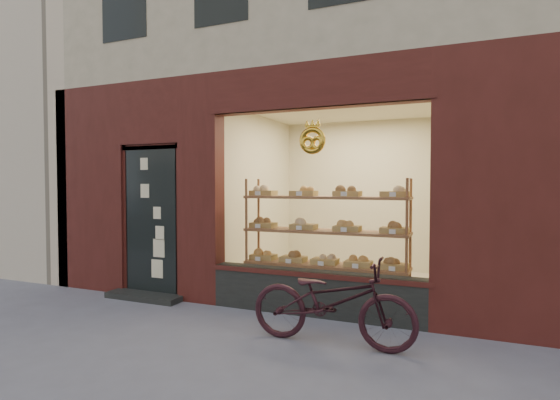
% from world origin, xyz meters
% --- Properties ---
extents(ground, '(90.00, 90.00, 0.00)m').
position_xyz_m(ground, '(0.00, 0.00, 0.00)').
color(ground, '#5A5A67').
extents(neighbor_left, '(12.00, 7.00, 9.00)m').
position_xyz_m(neighbor_left, '(-9.60, 5.50, 4.50)').
color(neighbor_left, beige).
rests_on(neighbor_left, ground).
extents(display_shelf, '(2.20, 0.45, 1.70)m').
position_xyz_m(display_shelf, '(0.45, 2.55, 0.85)').
color(display_shelf, brown).
rests_on(display_shelf, ground).
extents(bicycle, '(1.70, 0.61, 0.89)m').
position_xyz_m(bicycle, '(0.93, 1.23, 0.45)').
color(bicycle, black).
rests_on(bicycle, ground).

